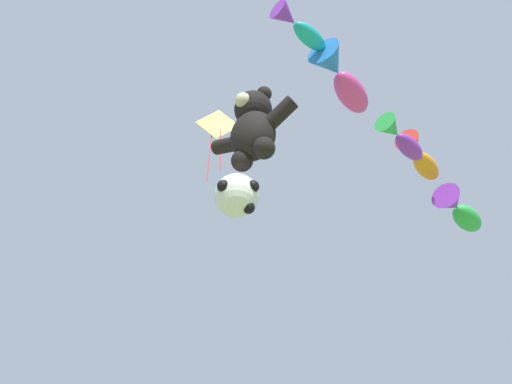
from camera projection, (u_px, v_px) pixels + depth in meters
The scene contains 8 objects.
teddy_bear_kite at pixel (253, 127), 11.76m from camera, with size 2.44×1.07×2.48m.
soccer_ball_kite at pixel (237, 195), 10.81m from camera, with size 1.08×1.07×0.99m.
fish_kite_teal at pixel (298, 26), 13.03m from camera, with size 0.88×1.81×0.61m.
fish_kite_magenta at pixel (341, 78), 13.99m from camera, with size 1.00×2.46×0.96m.
fish_kite_violet at pixel (400, 138), 15.49m from camera, with size 0.87×2.12×0.72m.
fish_kite_tangerine at pixel (419, 156), 17.21m from camera, with size 0.87×2.31×0.86m.
fish_kite_emerald at pixel (459, 210), 18.20m from camera, with size 1.18×2.55×1.06m.
diamond_kite at pixel (217, 128), 15.35m from camera, with size 1.02×0.96×3.17m.
Camera 1 is at (4.79, 0.86, 1.66)m, focal length 35.00 mm.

